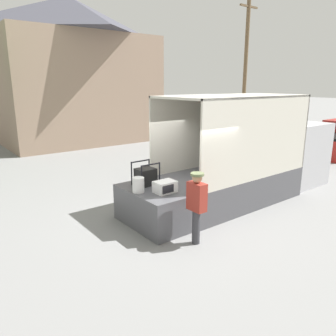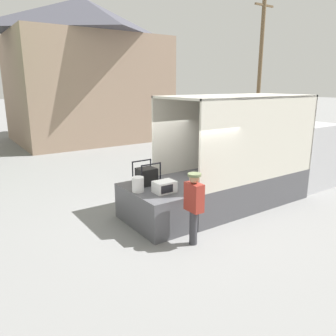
# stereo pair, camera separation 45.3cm
# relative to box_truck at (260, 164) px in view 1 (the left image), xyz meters

# --- Properties ---
(ground_plane) EXTENTS (160.00, 160.00, 0.00)m
(ground_plane) POSITION_rel_box_truck_xyz_m (-3.70, 0.00, -0.95)
(ground_plane) COLOR gray
(box_truck) EXTENTS (6.50, 2.11, 3.21)m
(box_truck) POSITION_rel_box_truck_xyz_m (0.00, 0.00, 0.00)
(box_truck) COLOR #B2B2B7
(box_truck) RESTS_ON ground
(tailgate_deck) EXTENTS (1.23, 2.01, 0.95)m
(tailgate_deck) POSITION_rel_box_truck_xyz_m (-4.31, 0.00, -0.48)
(tailgate_deck) COLOR #4C4C51
(tailgate_deck) RESTS_ON ground
(microwave) EXTENTS (0.52, 0.39, 0.28)m
(microwave) POSITION_rel_box_truck_xyz_m (-4.23, -0.36, 0.14)
(microwave) COLOR white
(microwave) RESTS_ON tailgate_deck
(portable_generator) EXTENTS (0.59, 0.51, 0.62)m
(portable_generator) POSITION_rel_box_truck_xyz_m (-4.24, 0.44, 0.23)
(portable_generator) COLOR black
(portable_generator) RESTS_ON tailgate_deck
(orange_bucket) EXTENTS (0.29, 0.29, 0.38)m
(orange_bucket) POSITION_rel_box_truck_xyz_m (-4.74, 0.05, 0.19)
(orange_bucket) COLOR silver
(orange_bucket) RESTS_ON tailgate_deck
(worker_person) EXTENTS (0.30, 0.44, 1.66)m
(worker_person) POSITION_rel_box_truck_xyz_m (-4.16, -1.43, 0.07)
(worker_person) COLOR #38383D
(worker_person) RESTS_ON ground
(house_backdrop) EXTENTS (9.32, 7.24, 8.55)m
(house_backdrop) POSITION_rel_box_truck_xyz_m (-0.53, 13.90, 3.41)
(house_backdrop) COLOR gray
(house_backdrop) RESTS_ON ground
(utility_pole) EXTENTS (1.80, 0.28, 9.38)m
(utility_pole) POSITION_rel_box_truck_xyz_m (10.97, 9.88, 3.90)
(utility_pole) COLOR brown
(utility_pole) RESTS_ON ground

